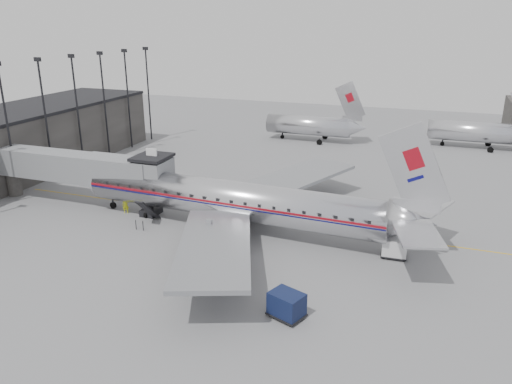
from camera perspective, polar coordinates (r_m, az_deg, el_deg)
ground at (r=46.94m, az=-4.35°, el=-5.53°), size 160.00×160.00×0.00m
terminal at (r=72.78m, az=-26.33°, el=4.84°), size 12.00×46.00×8.00m
apron_line at (r=51.06m, az=1.47°, el=-3.36°), size 60.00×0.15×0.01m
jet_bridge at (r=56.76m, az=-18.49°, el=2.44°), size 21.00×6.20×7.10m
floodlight_masts at (r=69.65m, az=-21.31°, el=8.65°), size 0.90×42.25×15.25m
distant_aircraft_near at (r=84.81m, az=6.12°, el=7.65°), size 16.39×3.20×10.26m
distant_aircraft_mid at (r=86.70m, az=23.81°, el=6.38°), size 16.39×3.20×10.26m
airliner at (r=48.02m, az=-2.18°, el=-0.99°), size 38.06×35.21×12.03m
service_van at (r=44.35m, az=-4.13°, el=-5.26°), size 5.34×2.67×2.41m
baggage_cart_navy at (r=35.24m, az=3.52°, el=-12.72°), size 2.86×2.54×1.86m
baggage_cart_white at (r=44.92m, az=15.57°, el=-6.14°), size 2.22×1.72×1.70m
ramp_worker at (r=54.57m, az=-14.68°, el=-1.45°), size 0.79×0.67×1.84m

